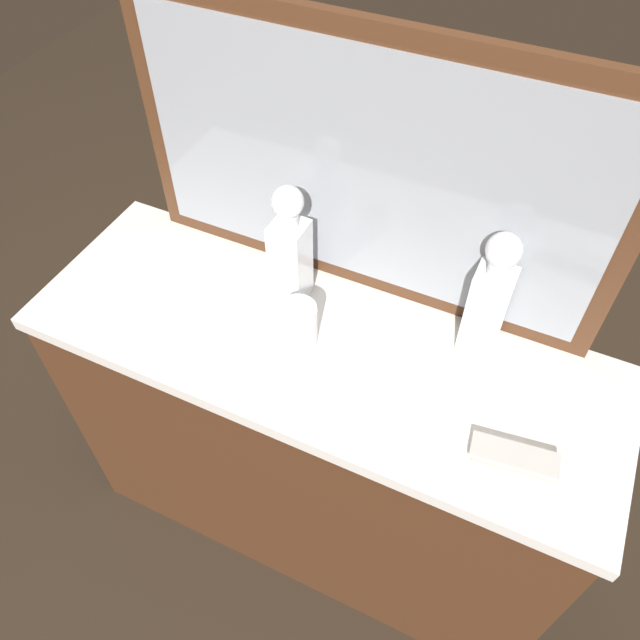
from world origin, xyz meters
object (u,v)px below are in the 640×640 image
(crystal_decanter_far_left, at_px, (488,304))
(crystal_tumbler_rear, at_px, (298,326))
(silver_brush_rear, at_px, (514,457))
(crystal_decanter_right, at_px, (290,256))

(crystal_decanter_far_left, height_order, crystal_tumbler_rear, crystal_decanter_far_left)
(crystal_decanter_far_left, relative_size, silver_brush_rear, 1.80)
(crystal_tumbler_rear, bearing_deg, silver_brush_rear, -10.18)
(crystal_decanter_far_left, height_order, silver_brush_rear, crystal_decanter_far_left)
(crystal_decanter_right, relative_size, crystal_tumbler_rear, 2.88)
(crystal_decanter_right, distance_m, crystal_decanter_far_left, 0.43)
(crystal_decanter_right, relative_size, crystal_decanter_far_left, 1.01)
(silver_brush_rear, bearing_deg, crystal_decanter_far_left, 119.11)
(crystal_decanter_right, height_order, crystal_decanter_far_left, crystal_decanter_right)
(crystal_decanter_far_left, bearing_deg, crystal_tumbler_rear, -155.14)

